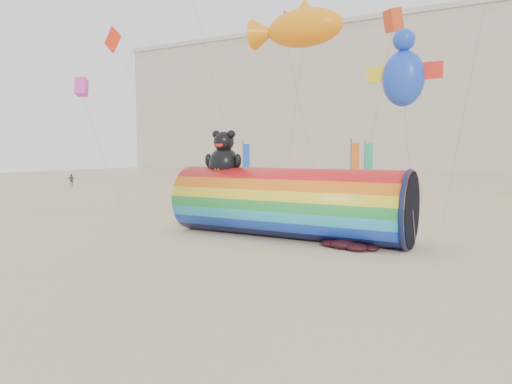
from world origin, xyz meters
The scene contains 7 objects.
ground centered at (0.00, 0.00, 0.00)m, with size 160.00×160.00×0.00m, color #CCB58C.
hotel_building centered at (-12.00, 45.95, 10.31)m, with size 60.40×15.40×20.60m.
windsock_assembly centered at (1.18, 3.50, 1.82)m, with size 11.91×3.63×5.49m.
kite_handler centered at (4.26, 3.60, 0.90)m, with size 0.65×0.43×1.79m, color #57595F.
fabric_bundle centered at (4.66, 2.27, 0.17)m, with size 2.62×1.35×0.41m.
festival_banners centered at (-1.73, 15.50, 2.64)m, with size 9.94×2.51×5.20m.
flying_kites centered at (2.74, 5.93, 10.71)m, with size 31.31×10.35×11.22m.
Camera 1 is at (10.70, -16.93, 4.25)m, focal length 32.00 mm.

